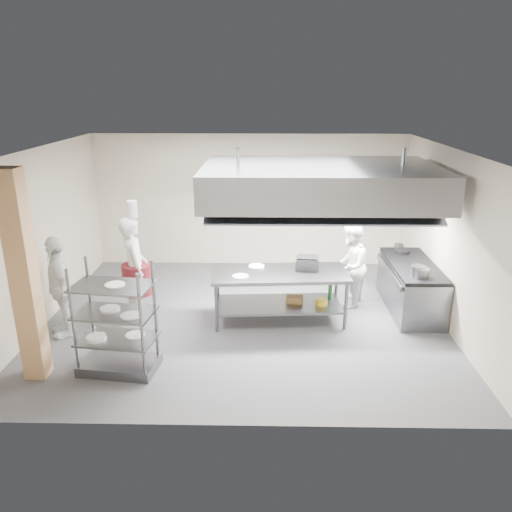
{
  "coord_description": "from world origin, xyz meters",
  "views": [
    {
      "loc": [
        0.38,
        -8.15,
        3.96
      ],
      "look_at": [
        0.21,
        0.2,
        1.13
      ],
      "focal_mm": 35.0,
      "sensor_mm": 36.0,
      "label": 1
    }
  ],
  "objects_px": {
    "cooking_range": "(410,288)",
    "chef_head": "(135,269)",
    "chef_line": "(350,266)",
    "pass_rack": "(115,319)",
    "griddle": "(307,263)",
    "island": "(279,296)",
    "chef_plating": "(60,286)",
    "stockpot": "(418,271)"
  },
  "relations": [
    {
      "from": "island",
      "to": "chef_head",
      "type": "height_order",
      "value": "chef_head"
    },
    {
      "from": "pass_rack",
      "to": "chef_line",
      "type": "height_order",
      "value": "pass_rack"
    },
    {
      "from": "griddle",
      "to": "cooking_range",
      "type": "bearing_deg",
      "value": 15.32
    },
    {
      "from": "island",
      "to": "pass_rack",
      "type": "relative_size",
      "value": 1.43
    },
    {
      "from": "cooking_range",
      "to": "chef_head",
      "type": "distance_m",
      "value": 5.04
    },
    {
      "from": "pass_rack",
      "to": "griddle",
      "type": "relative_size",
      "value": 4.08
    },
    {
      "from": "pass_rack",
      "to": "cooking_range",
      "type": "relative_size",
      "value": 0.82
    },
    {
      "from": "island",
      "to": "chef_plating",
      "type": "relative_size",
      "value": 1.37
    },
    {
      "from": "stockpot",
      "to": "pass_rack",
      "type": "bearing_deg",
      "value": -161.02
    },
    {
      "from": "chef_plating",
      "to": "stockpot",
      "type": "bearing_deg",
      "value": 66.09
    },
    {
      "from": "pass_rack",
      "to": "stockpot",
      "type": "relative_size",
      "value": 6.65
    },
    {
      "from": "chef_head",
      "to": "stockpot",
      "type": "distance_m",
      "value": 4.88
    },
    {
      "from": "chef_head",
      "to": "stockpot",
      "type": "xyz_separation_m",
      "value": [
        4.88,
        -0.06,
        0.04
      ]
    },
    {
      "from": "chef_head",
      "to": "chef_plating",
      "type": "height_order",
      "value": "chef_head"
    },
    {
      "from": "cooking_range",
      "to": "chef_head",
      "type": "height_order",
      "value": "chef_head"
    },
    {
      "from": "chef_head",
      "to": "chef_line",
      "type": "distance_m",
      "value": 3.92
    },
    {
      "from": "chef_plating",
      "to": "griddle",
      "type": "relative_size",
      "value": 4.26
    },
    {
      "from": "chef_head",
      "to": "chef_line",
      "type": "bearing_deg",
      "value": -103.79
    },
    {
      "from": "chef_plating",
      "to": "griddle",
      "type": "height_order",
      "value": "chef_plating"
    },
    {
      "from": "griddle",
      "to": "stockpot",
      "type": "height_order",
      "value": "griddle"
    },
    {
      "from": "cooking_range",
      "to": "chef_line",
      "type": "bearing_deg",
      "value": 173.74
    },
    {
      "from": "island",
      "to": "griddle",
      "type": "height_order",
      "value": "griddle"
    },
    {
      "from": "chef_head",
      "to": "island",
      "type": "bearing_deg",
      "value": -113.08
    },
    {
      "from": "cooking_range",
      "to": "chef_head",
      "type": "relative_size",
      "value": 1.05
    },
    {
      "from": "pass_rack",
      "to": "griddle",
      "type": "bearing_deg",
      "value": 41.27
    },
    {
      "from": "pass_rack",
      "to": "chef_plating",
      "type": "xyz_separation_m",
      "value": [
        -1.24,
        1.11,
        0.04
      ]
    },
    {
      "from": "island",
      "to": "chef_plating",
      "type": "distance_m",
      "value": 3.7
    },
    {
      "from": "chef_line",
      "to": "stockpot",
      "type": "bearing_deg",
      "value": 74.8
    },
    {
      "from": "cooking_range",
      "to": "chef_line",
      "type": "height_order",
      "value": "chef_line"
    },
    {
      "from": "cooking_range",
      "to": "chef_line",
      "type": "distance_m",
      "value": 1.19
    },
    {
      "from": "island",
      "to": "chef_plating",
      "type": "bearing_deg",
      "value": -174.39
    },
    {
      "from": "stockpot",
      "to": "chef_head",
      "type": "bearing_deg",
      "value": 179.3
    },
    {
      "from": "pass_rack",
      "to": "cooking_range",
      "type": "height_order",
      "value": "pass_rack"
    },
    {
      "from": "griddle",
      "to": "stockpot",
      "type": "bearing_deg",
      "value": -2.71
    },
    {
      "from": "island",
      "to": "cooking_range",
      "type": "xyz_separation_m",
      "value": [
        2.45,
        0.52,
        -0.04
      ]
    },
    {
      "from": "chef_head",
      "to": "stockpot",
      "type": "height_order",
      "value": "chef_head"
    },
    {
      "from": "griddle",
      "to": "chef_head",
      "type": "bearing_deg",
      "value": -169.81
    },
    {
      "from": "cooking_range",
      "to": "chef_plating",
      "type": "distance_m",
      "value": 6.2
    },
    {
      "from": "chef_plating",
      "to": "griddle",
      "type": "xyz_separation_m",
      "value": [
        4.12,
        0.8,
        0.15
      ]
    },
    {
      "from": "cooking_range",
      "to": "griddle",
      "type": "xyz_separation_m",
      "value": [
        -1.96,
        -0.32,
        0.59
      ]
    },
    {
      "from": "cooking_range",
      "to": "griddle",
      "type": "height_order",
      "value": "griddle"
    },
    {
      "from": "pass_rack",
      "to": "chef_line",
      "type": "distance_m",
      "value": 4.41
    }
  ]
}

